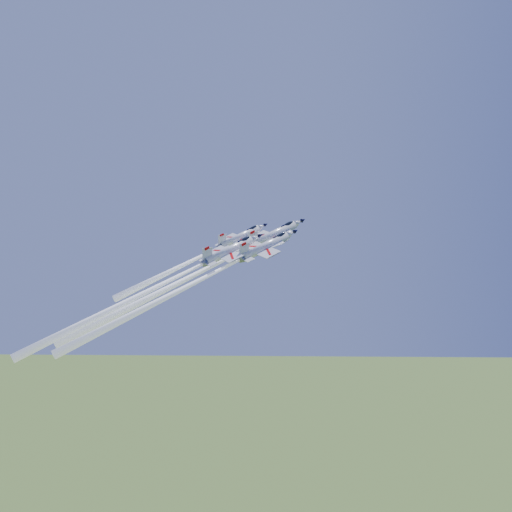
{
  "coord_description": "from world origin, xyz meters",
  "views": [
    {
      "loc": [
        3.73,
        -126.11,
        87.41
      ],
      "look_at": [
        0.0,
        0.0,
        83.83
      ],
      "focal_mm": 40.0,
      "sensor_mm": 36.0,
      "label": 1
    }
  ],
  "objects_px": {
    "jet_lead": "(200,272)",
    "jet_slot": "(157,287)",
    "jet_left": "(200,257)",
    "jet_right": "(195,283)"
  },
  "relations": [
    {
      "from": "jet_lead",
      "to": "jet_slot",
      "type": "distance_m",
      "value": 12.58
    },
    {
      "from": "jet_lead",
      "to": "jet_left",
      "type": "relative_size",
      "value": 1.66
    },
    {
      "from": "jet_left",
      "to": "jet_right",
      "type": "height_order",
      "value": "jet_right"
    },
    {
      "from": "jet_left",
      "to": "jet_slot",
      "type": "height_order",
      "value": "jet_left"
    },
    {
      "from": "jet_right",
      "to": "jet_slot",
      "type": "distance_m",
      "value": 7.55
    },
    {
      "from": "jet_left",
      "to": "jet_right",
      "type": "distance_m",
      "value": 13.17
    },
    {
      "from": "jet_lead",
      "to": "jet_right",
      "type": "distance_m",
      "value": 8.5
    },
    {
      "from": "jet_slot",
      "to": "jet_right",
      "type": "bearing_deg",
      "value": 66.16
    },
    {
      "from": "jet_right",
      "to": "jet_slot",
      "type": "relative_size",
      "value": 1.02
    },
    {
      "from": "jet_right",
      "to": "jet_lead",
      "type": "bearing_deg",
      "value": 143.83
    }
  ]
}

